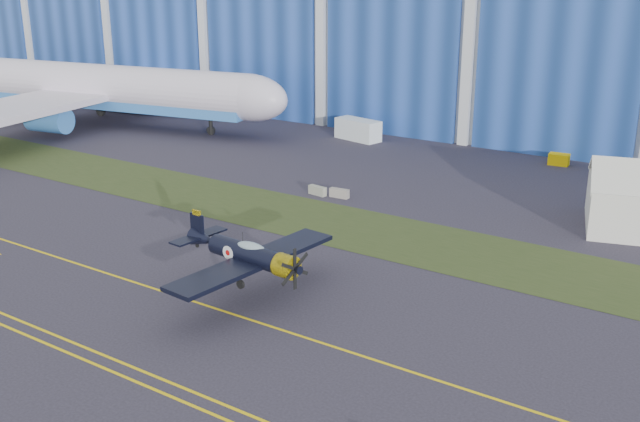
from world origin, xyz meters
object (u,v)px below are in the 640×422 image
Objects in this scene: warbird at (247,253)px; tug at (559,159)px; jetliner at (89,38)px; shipping_container at (358,130)px.

warbird is 48.74m from tug.
jetliner is 12.69× the size of shipping_container.
warbird is at bearing -41.68° from jetliner.
warbird is 0.19× the size of jetliner.
tug is at bearing 15.62° from shipping_container.
shipping_container is (37.22, 12.02, -10.85)m from jetliner.
tug is (26.05, 1.76, -0.70)m from shipping_container.
warbird is 2.39× the size of shipping_container.
shipping_container is at bearing 7.61° from jetliner.
warbird is 50.26m from shipping_container.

